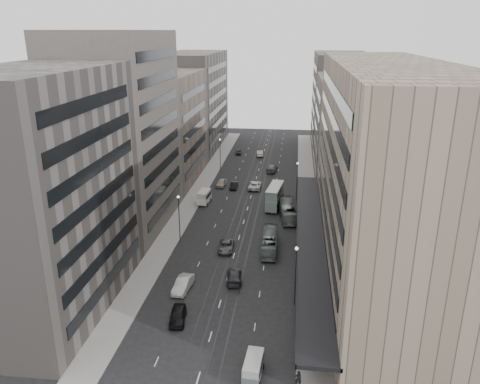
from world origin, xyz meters
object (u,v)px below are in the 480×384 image
at_px(bus_far, 288,211).
at_px(sedan_2, 226,246).
at_px(bus_near, 270,242).
at_px(double_decker, 275,196).
at_px(vw_microbus, 253,367).
at_px(sedan_1, 183,284).
at_px(sedan_0, 178,315).
at_px(pedestrian, 298,379).
at_px(panel_van, 204,197).

distance_m(bus_far, sedan_2, 17.99).
distance_m(bus_near, double_decker, 19.39).
bearing_deg(sedan_2, bus_far, 54.06).
height_order(bus_far, double_decker, double_decker).
distance_m(double_decker, vw_microbus, 49.22).
xyz_separation_m(double_decker, sedan_1, (-10.94, -33.29, -1.63)).
bearing_deg(bus_near, bus_far, -101.51).
bearing_deg(vw_microbus, double_decker, 94.31).
xyz_separation_m(vw_microbus, sedan_1, (-11.19, 15.91, -0.38)).
bearing_deg(sedan_0, pedestrian, -40.89).
relative_size(double_decker, sedan_2, 1.70).
xyz_separation_m(bus_near, sedan_1, (-11.10, -13.93, -0.55)).
bearing_deg(panel_van, bus_near, -49.09).
height_order(sedan_0, sedan_1, sedan_1).
distance_m(sedan_0, pedestrian, 17.63).
distance_m(vw_microbus, panel_van, 51.85).
bearing_deg(pedestrian, bus_far, -98.73).
relative_size(panel_van, sedan_0, 0.98).
distance_m(panel_van, pedestrian, 54.30).
xyz_separation_m(bus_near, double_decker, (-0.16, 19.36, 1.07)).
xyz_separation_m(double_decker, vw_microbus, (0.25, -49.21, -1.25)).
bearing_deg(bus_near, double_decker, -90.82).
xyz_separation_m(bus_far, panel_van, (-17.27, 5.66, 0.06)).
bearing_deg(double_decker, sedan_2, -101.20).
height_order(double_decker, panel_van, double_decker).
relative_size(sedan_1, sedan_2, 1.02).
xyz_separation_m(sedan_0, sedan_1, (-1.07, 7.23, 0.06)).
bearing_deg(double_decker, sedan_1, -100.75).
bearing_deg(bus_near, pedestrian, 97.35).
bearing_deg(sedan_0, panel_van, 89.02).
height_order(panel_van, sedan_1, panel_van).
height_order(bus_near, vw_microbus, bus_near).
bearing_deg(panel_van, sedan_1, -79.53).
distance_m(sedan_1, sedan_2, 13.55).
height_order(bus_far, sedan_1, bus_far).
distance_m(vw_microbus, pedestrian, 4.71).
distance_m(double_decker, sedan_1, 35.08).
relative_size(bus_far, vw_microbus, 2.52).
bearing_deg(sedan_1, pedestrian, -41.69).
distance_m(bus_near, sedan_0, 23.43).
relative_size(sedan_2, pedestrian, 2.75).
relative_size(sedan_0, sedan_1, 0.90).
xyz_separation_m(vw_microbus, sedan_0, (-10.12, 8.68, -0.43)).
distance_m(bus_far, sedan_0, 37.53).
height_order(sedan_1, pedestrian, pedestrian).
relative_size(panel_van, sedan_2, 0.90).
height_order(double_decker, sedan_2, double_decker).
distance_m(panel_van, sedan_2, 22.24).
bearing_deg(sedan_0, double_decker, 68.82).
bearing_deg(sedan_0, vw_microbus, -48.12).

